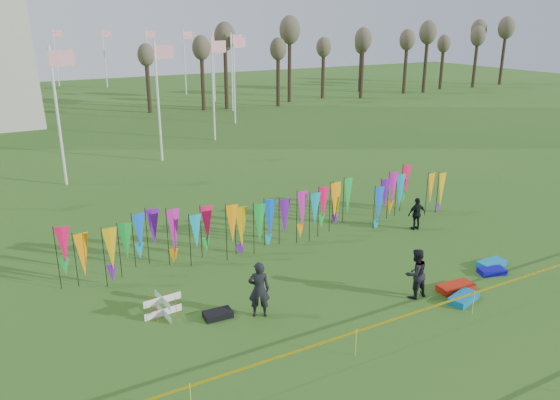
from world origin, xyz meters
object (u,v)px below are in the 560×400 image
person_mid (416,273)px  kite_bag_red (456,287)px  kite_bag_turquoise (463,298)px  person_right (417,214)px  box_kite (163,306)px  kite_bag_teal (491,263)px  kite_bag_black (218,314)px  kite_bag_blue (492,271)px  person_left (259,289)px

person_mid → kite_bag_red: (1.66, -0.39, -0.79)m
kite_bag_turquoise → kite_bag_red: (0.36, 0.72, 0.00)m
person_mid → person_right: (4.57, 4.93, -0.14)m
box_kite → person_mid: 8.82m
box_kite → kite_bag_turquoise: 10.42m
kite_bag_teal → person_right: bearing=88.9°
kite_bag_black → kite_bag_teal: bearing=-8.5°
kite_bag_blue → kite_bag_red: (-2.27, -0.31, 0.02)m
person_left → person_right: bearing=-137.0°
box_kite → kite_bag_teal: bearing=-11.6°
kite_bag_turquoise → kite_bag_black: kite_bag_turquoise is taller
kite_bag_turquoise → person_right: bearing=61.6°
person_left → kite_bag_red: bearing=-170.9°
person_right → box_kite: bearing=16.5°
person_mid → kite_bag_turquoise: bearing=139.2°
kite_bag_blue → kite_bag_teal: bearing=41.8°
kite_bag_red → kite_bag_teal: 2.93m
box_kite → person_mid: bearing=-20.2°
person_left → person_right: (10.00, 3.41, -0.20)m
box_kite → kite_bag_turquoise: size_ratio=0.61×
person_mid → kite_bag_red: person_mid is taller
kite_bag_turquoise → kite_bag_red: 0.80m
kite_bag_black → kite_bag_turquoise: bearing=-21.8°
box_kite → kite_bag_teal: 13.01m
kite_bag_red → kite_bag_black: size_ratio=1.45×
person_right → kite_bag_turquoise: (-3.27, -6.04, -0.66)m
person_left → kite_bag_teal: size_ratio=1.68×
kite_bag_turquoise → kite_bag_teal: (3.18, 1.52, -0.01)m
person_mid → kite_bag_black: bearing=-17.8°
person_right → kite_bag_blue: size_ratio=1.54×
person_left → kite_bag_blue: bearing=-165.5°
person_left → kite_bag_teal: person_left is taller
kite_bag_turquoise → kite_bag_blue: bearing=21.4°
person_left → kite_bag_red: 7.39m
box_kite → kite_bag_red: bearing=-19.1°
box_kite → kite_bag_blue: (12.19, -3.11, -0.27)m
person_left → kite_bag_red: size_ratio=1.44×
box_kite → kite_bag_blue: box_kite is taller
person_right → kite_bag_red: (-2.90, -5.32, -0.65)m
person_right → kite_bag_blue: (-0.63, -5.00, -0.67)m
person_left → kite_bag_teal: 10.01m
kite_bag_blue → kite_bag_black: kite_bag_black is taller
person_left → kite_bag_turquoise: size_ratio=1.62×
box_kite → kite_bag_red: size_ratio=0.55×
person_mid → kite_bag_teal: (4.48, 0.42, -0.81)m
person_mid → kite_bag_teal: person_mid is taller
kite_bag_blue → kite_bag_red: kite_bag_red is taller
person_mid → kite_bag_teal: bearing=-175.1°
box_kite → person_left: bearing=-28.3°
person_left → person_right: size_ratio=1.26×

